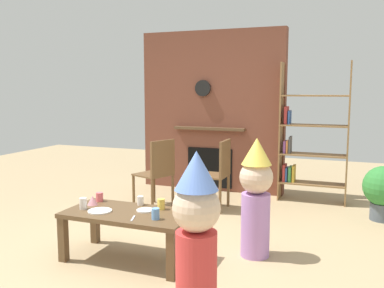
# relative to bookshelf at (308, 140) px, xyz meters

# --- Properties ---
(ground_plane) EXTENTS (12.00, 12.00, 0.00)m
(ground_plane) POSITION_rel_bookshelf_xyz_m (-1.08, -2.40, -0.85)
(ground_plane) COLOR tan
(brick_fireplace_feature) EXTENTS (2.20, 0.28, 2.40)m
(brick_fireplace_feature) POSITION_rel_bookshelf_xyz_m (-1.45, 0.20, 0.34)
(brick_fireplace_feature) COLOR brown
(brick_fireplace_feature) RESTS_ON ground_plane
(bookshelf) EXTENTS (0.90, 0.28, 1.90)m
(bookshelf) POSITION_rel_bookshelf_xyz_m (0.00, 0.00, 0.00)
(bookshelf) COLOR olive
(bookshelf) RESTS_ON ground_plane
(coffee_table) EXTENTS (1.15, 0.59, 0.44)m
(coffee_table) POSITION_rel_bookshelf_xyz_m (-1.28, -2.66, -0.48)
(coffee_table) COLOR brown
(coffee_table) RESTS_ON ground_plane
(paper_cup_near_left) EXTENTS (0.07, 0.07, 0.11)m
(paper_cup_near_left) POSITION_rel_bookshelf_xyz_m (-1.71, -2.73, -0.36)
(paper_cup_near_left) COLOR silver
(paper_cup_near_left) RESTS_ON coffee_table
(paper_cup_near_right) EXTENTS (0.07, 0.07, 0.10)m
(paper_cup_near_right) POSITION_rel_bookshelf_xyz_m (-0.96, -2.77, -0.36)
(paper_cup_near_right) COLOR #669EE0
(paper_cup_near_right) RESTS_ON coffee_table
(paper_cup_center) EXTENTS (0.07, 0.07, 0.09)m
(paper_cup_center) POSITION_rel_bookshelf_xyz_m (-1.73, -2.45, -0.36)
(paper_cup_center) COLOR #E5666B
(paper_cup_center) RESTS_ON coffee_table
(paper_cup_far_left) EXTENTS (0.07, 0.07, 0.10)m
(paper_cup_far_left) POSITION_rel_bookshelf_xyz_m (-1.04, -2.48, -0.36)
(paper_cup_far_left) COLOR #F2CC4C
(paper_cup_far_left) RESTS_ON coffee_table
(paper_cup_far_right) EXTENTS (0.06, 0.06, 0.09)m
(paper_cup_far_right) POSITION_rel_bookshelf_xyz_m (-1.29, -2.42, -0.37)
(paper_cup_far_right) COLOR silver
(paper_cup_far_right) RESTS_ON coffee_table
(paper_plate_front) EXTENTS (0.16, 0.16, 0.01)m
(paper_plate_front) POSITION_rel_bookshelf_xyz_m (-1.16, -2.58, -0.40)
(paper_plate_front) COLOR white
(paper_plate_front) RESTS_ON coffee_table
(paper_plate_rear) EXTENTS (0.22, 0.22, 0.01)m
(paper_plate_rear) POSITION_rel_bookshelf_xyz_m (-1.53, -2.74, -0.40)
(paper_plate_rear) COLOR white
(paper_plate_rear) RESTS_ON coffee_table
(birthday_cake_slice) EXTENTS (0.10, 0.10, 0.09)m
(birthday_cake_slice) POSITION_rel_bookshelf_xyz_m (-1.72, -2.58, -0.36)
(birthday_cake_slice) COLOR pink
(birthday_cake_slice) RESTS_ON coffee_table
(table_fork) EXTENTS (0.06, 0.15, 0.01)m
(table_fork) POSITION_rel_bookshelf_xyz_m (-1.15, -2.82, -0.40)
(table_fork) COLOR silver
(table_fork) RESTS_ON coffee_table
(child_with_cone_hat) EXTENTS (0.32, 0.32, 1.15)m
(child_with_cone_hat) POSITION_rel_bookshelf_xyz_m (-0.36, -3.39, -0.24)
(child_with_cone_hat) COLOR #D13838
(child_with_cone_hat) RESTS_ON ground_plane
(child_in_pink) EXTENTS (0.31, 0.31, 1.10)m
(child_in_pink) POSITION_rel_bookshelf_xyz_m (-0.24, -2.17, -0.27)
(child_in_pink) COLOR #B27FCC
(child_in_pink) RESTS_ON ground_plane
(dining_chair_left) EXTENTS (0.52, 0.52, 0.90)m
(dining_chair_left) POSITION_rel_bookshelf_xyz_m (-1.74, -1.09, -0.34)
(dining_chair_left) COLOR brown
(dining_chair_left) RESTS_ON ground_plane
(dining_chair_middle) EXTENTS (0.40, 0.40, 0.90)m
(dining_chair_middle) POSITION_rel_bookshelf_xyz_m (-1.02, -0.85, -0.34)
(dining_chair_middle) COLOR brown
(dining_chair_middle) RESTS_ON ground_plane
(potted_plant_tall) EXTENTS (0.48, 0.48, 0.65)m
(potted_plant_tall) POSITION_rel_bookshelf_xyz_m (0.93, -0.57, -0.48)
(potted_plant_tall) COLOR #4C5660
(potted_plant_tall) RESTS_ON ground_plane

